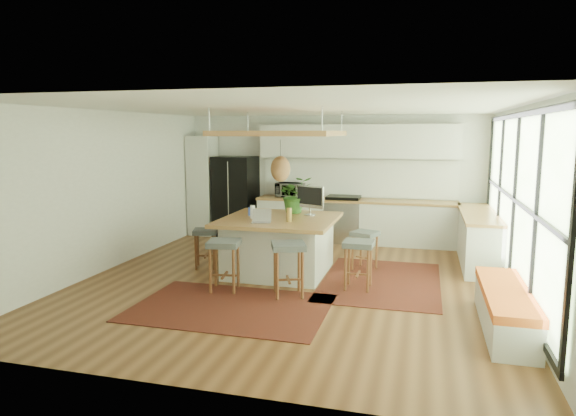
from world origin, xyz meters
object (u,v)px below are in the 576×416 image
(stool_right_front, at_px, (358,266))
(island_plant, at_px, (295,199))
(island, at_px, (279,245))
(microwave, at_px, (290,188))
(stool_right_back, at_px, (365,249))
(stool_left_side, at_px, (206,248))
(monitor, at_px, (310,200))
(stool_near_right, at_px, (288,272))
(stool_near_left, at_px, (224,268))
(fridge, at_px, (236,195))
(laptop, at_px, (261,215))

(stool_right_front, height_order, island_plant, island_plant)
(island, bearing_deg, microwave, 101.26)
(microwave, bearing_deg, island_plant, -62.05)
(stool_right_front, bearing_deg, stool_right_back, 91.76)
(stool_left_side, height_order, monitor, monitor)
(stool_right_front, height_order, stool_right_back, stool_right_front)
(stool_right_back, bearing_deg, stool_near_right, -117.37)
(stool_near_left, bearing_deg, monitor, 59.13)
(monitor, distance_m, island_plant, 0.37)
(stool_near_right, relative_size, island_plant, 1.22)
(fridge, bearing_deg, stool_near_left, -66.10)
(stool_right_back, distance_m, monitor, 1.26)
(stool_near_right, distance_m, microwave, 4.07)
(stool_right_back, relative_size, laptop, 2.10)
(stool_right_back, bearing_deg, microwave, 131.40)
(fridge, relative_size, stool_near_left, 2.35)
(island_plant, bearing_deg, microwave, 107.18)
(stool_right_back, distance_m, island_plant, 1.50)
(stool_near_right, bearing_deg, island_plant, 101.53)
(island, height_order, stool_left_side, island)
(fridge, distance_m, microwave, 1.29)
(stool_near_right, relative_size, microwave, 1.38)
(fridge, distance_m, island, 3.29)
(island_plant, bearing_deg, stool_right_back, -1.97)
(laptop, bearing_deg, island_plant, 66.12)
(microwave, bearing_deg, stool_right_back, -37.83)
(stool_right_back, bearing_deg, laptop, -144.44)
(microwave, xyz_separation_m, island_plant, (0.65, -2.11, 0.06))
(stool_left_side, height_order, island_plant, island_plant)
(stool_right_back, relative_size, island_plant, 1.04)
(stool_near_left, xyz_separation_m, laptop, (0.36, 0.65, 0.70))
(monitor, bearing_deg, stool_left_side, -143.70)
(laptop, bearing_deg, island, 64.23)
(island, xyz_separation_m, laptop, (-0.14, -0.54, 0.58))
(island, bearing_deg, laptop, -104.89)
(fridge, bearing_deg, island, -50.88)
(stool_right_back, distance_m, microwave, 2.97)
(stool_left_side, xyz_separation_m, monitor, (1.75, 0.43, 0.83))
(island, distance_m, stool_right_back, 1.47)
(fridge, height_order, laptop, fridge)
(stool_near_right, height_order, stool_right_back, stool_near_right)
(island, distance_m, stool_left_side, 1.32)
(fridge, height_order, stool_right_back, fridge)
(fridge, bearing_deg, island_plant, -42.46)
(fridge, distance_m, stool_right_front, 4.63)
(stool_near_left, bearing_deg, laptop, 60.74)
(fridge, height_order, stool_near_left, fridge)
(stool_left_side, xyz_separation_m, island_plant, (1.44, 0.63, 0.83))
(stool_right_front, bearing_deg, fridge, 134.26)
(stool_near_left, xyz_separation_m, stool_near_right, (0.98, 0.01, 0.00))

